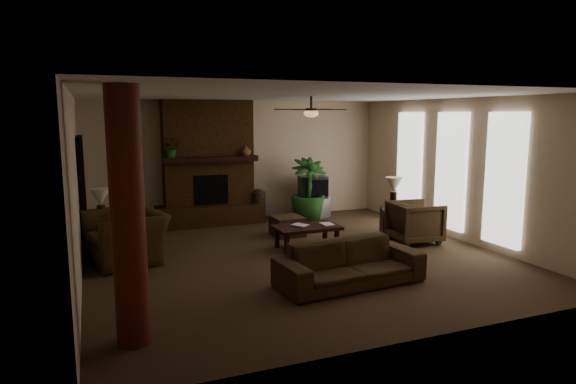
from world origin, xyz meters
name	(u,v)px	position (x,y,z in m)	size (l,w,h in m)	color
room_shell	(297,178)	(0.00, 0.00, 1.40)	(7.00, 7.00, 7.00)	#4E3A27
fireplace	(209,174)	(-0.80, 3.22, 1.16)	(2.40, 0.70, 2.80)	#513215
windows	(451,171)	(3.45, 0.20, 1.35)	(0.08, 3.65, 2.35)	white
log_column	(128,218)	(-2.95, -2.40, 1.40)	(0.36, 0.36, 2.80)	maroon
doorway	(83,195)	(-3.44, 1.80, 1.05)	(0.10, 1.00, 2.10)	black
ceiling_fan	(311,112)	(0.40, 0.30, 2.53)	(1.35, 1.35, 0.37)	black
sofa	(350,256)	(0.17, -1.60, 0.43)	(2.18, 0.64, 0.85)	#42301C
armchair_left	(125,229)	(-2.80, 0.82, 0.57)	(1.31, 0.85, 1.15)	#42301C
armchair_right	(415,220)	(2.53, 0.06, 0.45)	(0.87, 0.81, 0.89)	#42301C
coffee_table	(307,229)	(0.40, 0.45, 0.37)	(1.20, 0.70, 0.43)	black
ottoman	(287,226)	(0.43, 1.52, 0.20)	(0.60, 0.60, 0.40)	#42301C
tv_stand	(311,208)	(1.64, 2.95, 0.25)	(0.85, 0.50, 0.50)	silver
tv	(313,187)	(1.66, 2.93, 0.76)	(0.74, 0.65, 0.52)	#373639
floor_vase	(258,203)	(0.31, 3.03, 0.43)	(0.34, 0.34, 0.77)	#30271B
floor_plant	(308,204)	(1.40, 2.63, 0.42)	(0.83, 1.48, 0.83)	#255220
side_table_left	(103,239)	(-3.15, 1.44, 0.28)	(0.50, 0.50, 0.55)	black
lamp_left	(101,200)	(-3.15, 1.40, 1.00)	(0.38, 0.38, 0.65)	black
side_table_right	(393,222)	(2.50, 0.75, 0.28)	(0.50, 0.50, 0.55)	black
lamp_right	(394,187)	(2.52, 0.80, 1.00)	(0.37, 0.37, 0.65)	black
mantel_plant	(171,150)	(-1.65, 3.00, 1.72)	(0.38, 0.42, 0.33)	#255220
mantel_vase	(246,151)	(-0.01, 2.92, 1.67)	(0.22, 0.23, 0.22)	brown
book_a	(297,219)	(0.19, 0.44, 0.57)	(0.22, 0.03, 0.29)	#999999
book_b	(322,218)	(0.68, 0.40, 0.58)	(0.21, 0.02, 0.29)	#999999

